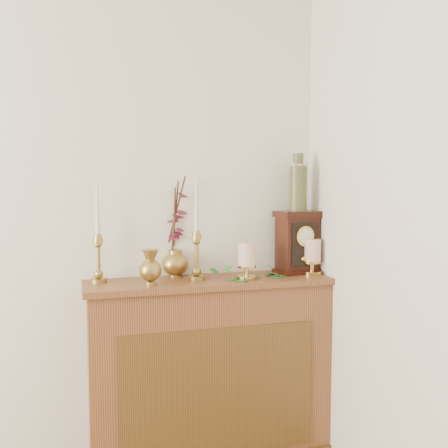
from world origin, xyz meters
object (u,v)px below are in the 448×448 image
object	(u,v)px
ginger_jar	(176,231)
candlestick_center	(197,247)
mantel_clock	(297,243)
candlestick_left	(98,250)
ceramic_vase	(298,185)
bud_vase	(150,268)

from	to	relation	value
ginger_jar	candlestick_center	bearing A→B (deg)	-64.53
ginger_jar	mantel_clock	distance (m)	0.64
candlestick_left	ceramic_vase	world-z (taller)	ceramic_vase
bud_vase	ginger_jar	size ratio (longest dim) A/B	0.33
candlestick_center	ceramic_vase	distance (m)	0.63
ceramic_vase	ginger_jar	bearing A→B (deg)	170.36
bud_vase	mantel_clock	distance (m)	0.81
bud_vase	candlestick_center	bearing A→B (deg)	17.26
bud_vase	ceramic_vase	bearing A→B (deg)	8.56
candlestick_left	ceramic_vase	size ratio (longest dim) A/B	1.59
candlestick_center	mantel_clock	size ratio (longest dim) A/B	1.52
candlestick_center	ginger_jar	world-z (taller)	ginger_jar
candlestick_center	ginger_jar	size ratio (longest dim) A/B	0.97
ginger_jar	ceramic_vase	bearing A→B (deg)	-9.64
ginger_jar	mantel_clock	xyz separation A→B (m)	(0.63, -0.11, -0.07)
candlestick_left	bud_vase	size ratio (longest dim) A/B	2.83
ginger_jar	mantel_clock	size ratio (longest dim) A/B	1.55
candlestick_center	bud_vase	world-z (taller)	candlestick_center
candlestick_left	mantel_clock	size ratio (longest dim) A/B	1.46
bud_vase	ceramic_vase	size ratio (longest dim) A/B	0.56
mantel_clock	ceramic_vase	xyz separation A→B (m)	(-0.00, 0.00, 0.30)
candlestick_left	ginger_jar	world-z (taller)	ginger_jar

